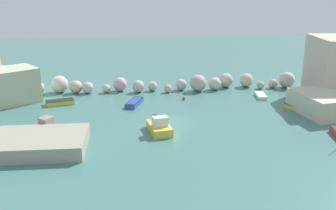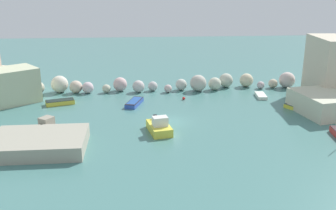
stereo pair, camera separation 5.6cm
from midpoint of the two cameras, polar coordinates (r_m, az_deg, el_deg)
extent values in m
plane|color=#447873|center=(47.50, 0.33, -2.48)|extent=(160.00, 160.00, 0.00)
cube|color=beige|center=(65.90, -23.03, 2.97)|extent=(6.98, 7.45, 2.47)
cube|color=beige|center=(64.03, -21.52, 2.71)|extent=(7.22, 8.04, 2.39)
cube|color=beige|center=(58.64, -23.29, 2.52)|extent=(9.93, 9.21, 4.98)
cube|color=beige|center=(54.87, 23.21, 0.33)|extent=(9.92, 9.32, 2.72)
cube|color=beige|center=(60.96, 22.94, 5.10)|extent=(5.03, 9.13, 9.11)
sphere|color=#BCB59D|center=(62.74, -18.92, 2.48)|extent=(1.90, 1.90, 1.90)
sphere|color=beige|center=(62.34, -15.99, 3.02)|extent=(2.67, 2.67, 2.67)
sphere|color=beige|center=(61.39, -13.68, 2.66)|extent=(1.99, 1.99, 1.99)
sphere|color=beige|center=(60.93, -11.98, 2.57)|extent=(1.79, 1.79, 1.79)
sphere|color=beige|center=(60.67, -9.27, 2.44)|extent=(1.34, 1.34, 1.34)
sphere|color=beige|center=(61.32, -7.23, 3.11)|extent=(2.20, 2.20, 2.20)
sphere|color=beige|center=(60.31, -4.49, 2.81)|extent=(1.90, 1.90, 1.90)
sphere|color=#BCB6B4|center=(61.02, -2.34, 2.84)|extent=(1.53, 1.53, 1.53)
sphere|color=beige|center=(60.07, -0.04, 2.49)|extent=(1.27, 1.27, 1.27)
sphere|color=beige|center=(61.39, 1.95, 3.08)|extent=(1.83, 1.83, 1.83)
sphere|color=#BBB5A8|center=(60.93, 4.52, 3.30)|extent=(2.61, 2.61, 2.61)
sphere|color=beige|center=(61.88, 6.98, 3.18)|extent=(2.05, 2.05, 2.05)
sphere|color=beige|center=(63.92, 8.65, 3.69)|extent=(2.29, 2.29, 2.29)
sphere|color=beige|center=(64.73, 11.64, 3.67)|extent=(2.23, 2.23, 2.23)
sphere|color=beige|center=(64.11, 13.69, 2.93)|extent=(1.20, 1.20, 1.20)
sphere|color=beige|center=(65.08, 15.43, 3.14)|extent=(1.50, 1.50, 1.50)
sphere|color=beige|center=(65.76, 17.38, 3.61)|extent=(2.60, 2.60, 2.60)
cube|color=#9F9B88|center=(41.55, -18.80, -5.40)|extent=(9.62, 7.06, 1.50)
sphere|color=red|center=(56.39, 2.34, 1.02)|extent=(0.45, 0.45, 0.45)
cube|color=yellow|center=(44.01, -1.37, -3.50)|extent=(2.97, 4.58, 0.95)
cube|color=silver|center=(43.24, -1.22, -2.46)|extent=(1.88, 1.47, 1.07)
cube|color=black|center=(45.55, -1.99, -1.78)|extent=(0.50, 0.44, 0.50)
cube|color=gold|center=(56.21, -15.92, 0.37)|extent=(4.20, 2.69, 0.62)
cube|color=black|center=(56.11, -15.95, 0.70)|extent=(4.12, 2.64, 0.06)
cube|color=yellow|center=(54.70, 18.50, -0.39)|extent=(2.46, 3.21, 0.53)
cube|color=#1D2F36|center=(54.61, 18.53, -0.10)|extent=(2.41, 3.15, 0.06)
cube|color=#ADA89E|center=(54.61, 18.53, -0.09)|extent=(2.09, 2.73, 0.08)
cube|color=#8D929B|center=(45.23, -16.96, -3.72)|extent=(4.44, 3.88, 0.93)
cube|color=#9E937F|center=(45.46, -17.78, -2.37)|extent=(1.83, 1.88, 1.02)
cube|color=black|center=(43.70, -15.33, -3.32)|extent=(0.55, 0.57, 0.50)
cube|color=white|center=(59.35, 13.72, 1.38)|extent=(1.66, 3.40, 0.47)
cube|color=#3051B4|center=(54.15, -5.09, 0.32)|extent=(2.72, 4.55, 0.57)
cube|color=black|center=(54.05, -5.10, 0.64)|extent=(2.66, 4.46, 0.06)
cube|color=#234C93|center=(54.05, -5.10, 0.65)|extent=(2.31, 3.87, 0.08)
camera|label=1|loc=(0.03, -90.03, -0.01)|focal=40.64mm
camera|label=2|loc=(0.03, 89.97, 0.01)|focal=40.64mm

